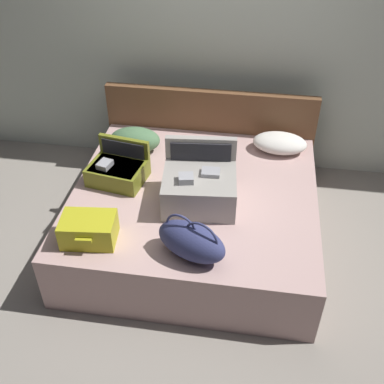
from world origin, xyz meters
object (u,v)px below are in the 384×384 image
at_px(hard_case_medium, 118,170).
at_px(hard_case_large, 199,186).
at_px(hard_case_small, 89,230).
at_px(duffel_bag, 191,241).
at_px(pillow_near_headboard, 280,143).
at_px(bed, 195,214).
at_px(pillow_center_head, 135,140).

bearing_deg(hard_case_medium, hard_case_large, -5.11).
distance_m(hard_case_small, duffel_bag, 0.72).
bearing_deg(pillow_near_headboard, hard_case_medium, -153.70).
bearing_deg(hard_case_medium, pillow_near_headboard, 35.86).
height_order(hard_case_small, duffel_bag, duffel_bag).
distance_m(hard_case_medium, hard_case_small, 0.71).
xyz_separation_m(bed, pillow_center_head, (-0.61, 0.51, 0.35)).
distance_m(hard_case_large, hard_case_medium, 0.71).
relative_size(hard_case_medium, duffel_bag, 0.88).
distance_m(duffel_bag, pillow_center_head, 1.39).
bearing_deg(hard_case_large, pillow_near_headboard, 48.18).
xyz_separation_m(pillow_near_headboard, pillow_center_head, (-1.26, -0.19, 0.03)).
relative_size(bed, hard_case_large, 3.27).
height_order(hard_case_medium, duffel_bag, duffel_bag).
xyz_separation_m(bed, hard_case_small, (-0.64, -0.65, 0.33)).
relative_size(hard_case_large, pillow_center_head, 1.32).
bearing_deg(pillow_near_headboard, bed, -133.09).
relative_size(duffel_bag, pillow_center_head, 1.24).
distance_m(hard_case_large, pillow_near_headboard, 1.02).
bearing_deg(duffel_bag, pillow_near_headboard, 67.63).
relative_size(hard_case_small, duffel_bag, 0.72).
height_order(duffel_bag, pillow_center_head, duffel_bag).
xyz_separation_m(hard_case_medium, pillow_near_headboard, (1.29, 0.64, -0.02)).
bearing_deg(pillow_center_head, duffel_bag, -60.21).
height_order(hard_case_large, hard_case_medium, hard_case_large).
relative_size(hard_case_large, duffel_bag, 1.07).
relative_size(hard_case_medium, hard_case_small, 1.22).
bearing_deg(pillow_center_head, hard_case_medium, -93.50).
bearing_deg(pillow_center_head, pillow_near_headboard, 8.36).
bearing_deg(hard_case_medium, hard_case_small, -80.77).
height_order(bed, pillow_center_head, pillow_center_head).
bearing_deg(bed, pillow_center_head, 139.83).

